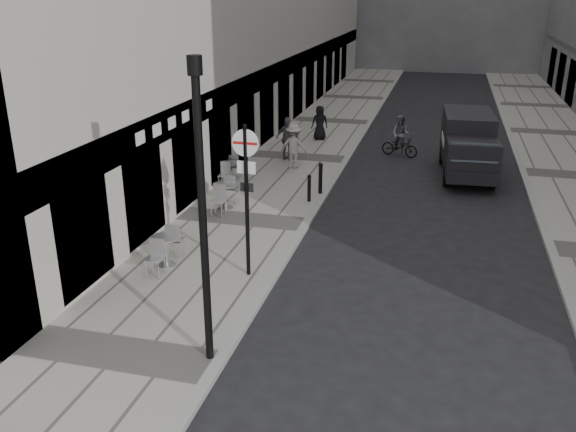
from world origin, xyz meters
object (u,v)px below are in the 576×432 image
(sign_post, at_px, (246,181))
(cyclist, at_px, (400,140))
(panel_van, at_px, (468,142))
(lamppost, at_px, (202,203))

(sign_post, bearing_deg, cyclist, 80.20)
(panel_van, distance_m, cyclist, 3.48)
(lamppost, height_order, cyclist, lamppost)
(cyclist, bearing_deg, panel_van, -17.94)
(lamppost, xyz_separation_m, cyclist, (2.27, 16.55, -2.61))
(cyclist, bearing_deg, sign_post, -82.20)
(sign_post, xyz_separation_m, panel_van, (5.39, 10.79, -1.25))
(panel_van, relative_size, cyclist, 2.83)
(sign_post, height_order, lamppost, lamppost)
(sign_post, xyz_separation_m, cyclist, (2.67, 12.87, -1.86))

